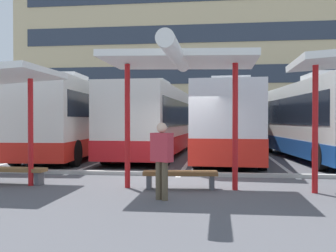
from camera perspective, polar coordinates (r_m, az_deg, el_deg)
ground_plane at (r=11.87m, az=1.07°, el=-7.63°), size 160.00×160.00×0.00m
terminal_building at (r=47.53m, az=5.70°, el=8.33°), size 39.25×16.04×18.61m
coach_bus_0 at (r=19.46m, az=-13.06°, el=0.82°), size 3.13×10.75×3.73m
coach_bus_1 at (r=20.06m, az=-1.65°, el=0.54°), size 3.01×12.13×3.55m
coach_bus_2 at (r=17.97m, az=9.09°, el=0.28°), size 3.18×10.47×3.45m
coach_bus_3 at (r=19.01m, az=20.04°, el=0.66°), size 3.69×11.45×3.64m
lane_stripe_0 at (r=21.10m, az=-16.51°, el=-3.92°), size 0.16×14.00×0.01m
lane_stripe_1 at (r=19.94m, az=-6.95°, el=-4.17°), size 0.16×14.00×0.01m
lane_stripe_2 at (r=19.38m, az=3.46°, el=-4.31°), size 0.16×14.00×0.01m
lane_stripe_3 at (r=19.48m, az=14.13°, el=-4.31°), size 0.16×14.00×0.01m
bench_1 at (r=11.90m, az=-20.90°, el=-6.02°), size 1.83×0.53×0.45m
waiting_shelter_1 at (r=10.12m, az=1.62°, el=8.88°), size 3.75×4.25×3.42m
bench_2 at (r=10.36m, az=1.74°, el=-6.98°), size 1.92×0.59×0.45m
platform_kerb at (r=12.77m, az=1.51°, el=-6.76°), size 44.00×0.24×0.12m
waiting_passenger_0 at (r=8.88m, az=-0.89°, el=-4.11°), size 0.53×0.44×1.70m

